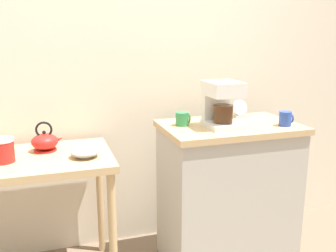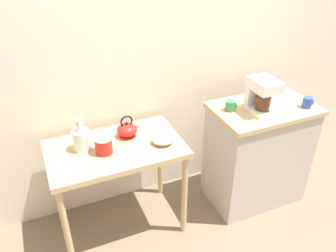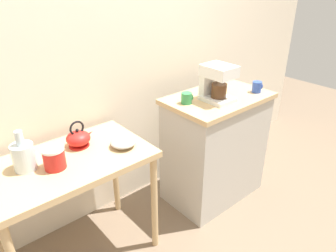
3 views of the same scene
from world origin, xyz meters
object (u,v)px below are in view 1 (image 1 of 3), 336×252
(canister_enamel, at_px, (2,150))
(coffee_maker, at_px, (221,102))
(teakettle, at_px, (45,142))
(mug_tall_green, at_px, (182,119))
(bowl_stoneware, at_px, (85,152))
(mug_blue, at_px, (286,119))
(table_clock, at_px, (239,110))

(canister_enamel, xyz_separation_m, coffee_maker, (1.17, -0.10, 0.20))
(teakettle, xyz_separation_m, mug_tall_green, (0.76, -0.15, 0.11))
(bowl_stoneware, xyz_separation_m, mug_blue, (1.12, -0.15, 0.14))
(bowl_stoneware, distance_m, mug_tall_green, 0.58)
(coffee_maker, bearing_deg, mug_blue, -15.67)
(coffee_maker, distance_m, mug_tall_green, 0.24)
(teakettle, xyz_separation_m, canister_enamel, (-0.21, -0.13, 0.01))
(bowl_stoneware, xyz_separation_m, teakettle, (-0.20, 0.18, 0.03))
(mug_tall_green, bearing_deg, table_clock, 12.68)
(coffee_maker, relative_size, table_clock, 2.28)
(mug_tall_green, distance_m, table_clock, 0.43)
(bowl_stoneware, height_order, mug_blue, mug_blue)
(table_clock, bearing_deg, mug_blue, -62.85)
(coffee_maker, bearing_deg, bowl_stoneware, 176.02)
(bowl_stoneware, height_order, coffee_maker, coffee_maker)
(coffee_maker, height_order, mug_blue, coffee_maker)
(bowl_stoneware, xyz_separation_m, coffee_maker, (0.76, -0.05, 0.24))
(coffee_maker, height_order, mug_tall_green, coffee_maker)
(canister_enamel, height_order, mug_blue, mug_blue)
(teakettle, xyz_separation_m, table_clock, (1.18, -0.05, 0.12))
(mug_blue, height_order, table_clock, table_clock)
(canister_enamel, bearing_deg, mug_tall_green, -0.81)
(mug_blue, xyz_separation_m, table_clock, (-0.14, 0.28, 0.01))
(bowl_stoneware, xyz_separation_m, canister_enamel, (-0.41, 0.05, 0.03))
(mug_blue, bearing_deg, table_clock, 117.15)
(bowl_stoneware, height_order, table_clock, table_clock)
(canister_enamel, bearing_deg, mug_blue, -7.50)
(coffee_maker, height_order, table_clock, coffee_maker)
(bowl_stoneware, bearing_deg, canister_enamel, 173.43)
(coffee_maker, xyz_separation_m, mug_blue, (0.36, -0.10, -0.10))
(teakettle, relative_size, mug_tall_green, 2.17)
(canister_enamel, bearing_deg, bowl_stoneware, -6.57)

